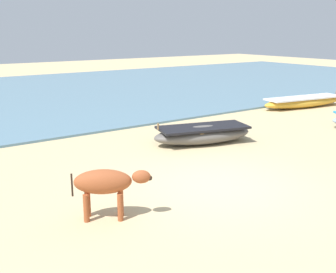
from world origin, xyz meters
TOP-DOWN VIEW (x-y plane):
  - ground at (0.00, 0.00)m, footprint 80.00×80.00m
  - sea_water at (0.00, 16.14)m, footprint 60.00×20.00m
  - fishing_boat_2 at (2.06, 3.05)m, footprint 3.44×1.97m
  - fishing_boat_3 at (9.99, 5.24)m, footprint 4.62×1.68m
  - cow_adult_rust at (-2.92, -0.09)m, footprint 1.41×1.02m

SIDE VIEW (x-z plane):
  - ground at x=0.00m, z-range 0.00..0.00m
  - sea_water at x=0.00m, z-range 0.00..0.08m
  - fishing_boat_3 at x=9.99m, z-range -0.08..0.61m
  - fishing_boat_2 at x=2.06m, z-range -0.08..0.69m
  - cow_adult_rust at x=-2.92m, z-range 0.22..1.20m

